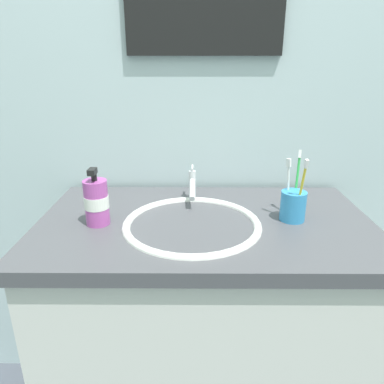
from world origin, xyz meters
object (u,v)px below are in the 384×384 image
Objects in this scene: toothbrush_cup at (293,205)px; soap_dispenser at (96,202)px; toothbrush_green at (297,179)px; toothbrush_yellow at (302,187)px; toothbrush_white at (288,184)px; faucet at (192,186)px.

toothbrush_cup is 0.57m from soap_dispenser.
toothbrush_cup is 0.45× the size of toothbrush_green.
toothbrush_yellow reaches higher than toothbrush_white.
toothbrush_yellow reaches higher than faucet.
toothbrush_green reaches higher than soap_dispenser.
soap_dispenser is (-0.59, -0.07, -0.05)m from toothbrush_green.
toothbrush_green is at bearing -20.10° from faucet.
toothbrush_white is (0.28, -0.13, 0.05)m from faucet.
toothbrush_green reaches higher than toothbrush_white.
toothbrush_yellow is (0.01, -0.03, 0.07)m from toothbrush_cup.
toothbrush_green reaches higher than faucet.
toothbrush_cup is 0.08m from toothbrush_green.
toothbrush_cup is 0.50× the size of toothbrush_white.
toothbrush_yellow is at bearing -94.65° from toothbrush_green.
toothbrush_yellow is 1.09× the size of toothbrush_white.
toothbrush_green reaches higher than toothbrush_cup.
toothbrush_green is (0.02, 0.04, 0.07)m from toothbrush_cup.
toothbrush_cup is 0.52× the size of soap_dispenser.
toothbrush_cup is at bearing 3.44° from soap_dispenser.
toothbrush_yellow is at bearing -30.67° from faucet.
toothbrush_cup is at bearing -49.42° from toothbrush_white.
toothbrush_green is 0.07m from toothbrush_yellow.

